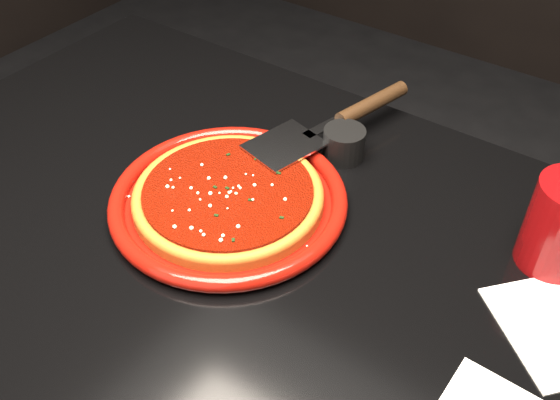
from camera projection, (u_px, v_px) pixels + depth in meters
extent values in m
cylinder|color=#730C06|center=(229.00, 200.00, 0.80)|extent=(0.36, 0.36, 0.02)
cylinder|color=#914717|center=(228.00, 198.00, 0.80)|extent=(0.29, 0.29, 0.01)
torus|color=#914717|center=(228.00, 194.00, 0.80)|extent=(0.29, 0.29, 0.02)
cylinder|color=#6D0F03|center=(228.00, 191.00, 0.79)|extent=(0.26, 0.26, 0.01)
cylinder|color=black|center=(344.00, 144.00, 0.87)|extent=(0.08, 0.08, 0.05)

